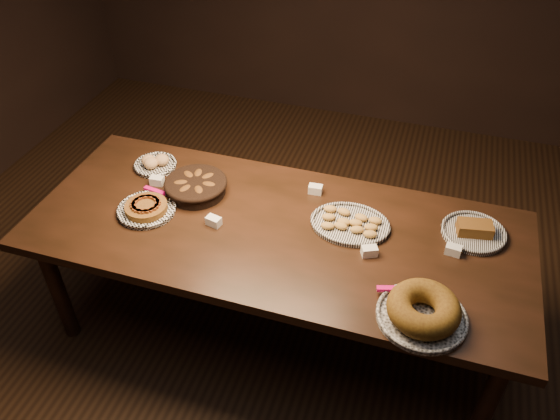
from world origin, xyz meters
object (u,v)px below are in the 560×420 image
(apple_tart_plate, at_px, (147,208))
(bundt_cake_plate, at_px, (423,311))
(buffet_table, at_px, (276,239))
(madeleine_platter, at_px, (350,223))

(apple_tart_plate, bearing_deg, bundt_cake_plate, -31.07)
(buffet_table, xyz_separation_m, bundt_cake_plate, (0.73, -0.35, 0.12))
(apple_tart_plate, bearing_deg, buffet_table, -12.85)
(madeleine_platter, distance_m, bundt_cake_plate, 0.61)
(madeleine_platter, bearing_deg, buffet_table, -139.78)
(madeleine_platter, xyz_separation_m, bundt_cake_plate, (0.39, -0.47, 0.03))
(buffet_table, bearing_deg, bundt_cake_plate, -25.73)
(madeleine_platter, height_order, bundt_cake_plate, bundt_cake_plate)
(madeleine_platter, bearing_deg, apple_tart_plate, -147.60)
(apple_tart_plate, height_order, bundt_cake_plate, bundt_cake_plate)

